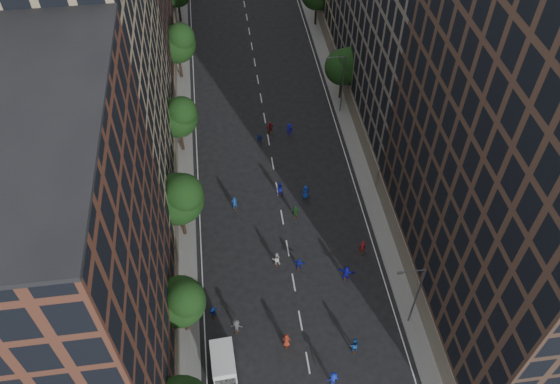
{
  "coord_description": "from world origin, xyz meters",
  "views": [
    {
      "loc": [
        -5.61,
        -13.18,
        48.69
      ],
      "look_at": [
        0.04,
        29.15,
        2.0
      ],
      "focal_mm": 35.0,
      "sensor_mm": 36.0,
      "label": 1
    }
  ],
  "objects_px": {
    "streetlamp_far": "(341,81)",
    "cargo_van": "(224,367)",
    "streetlamp_near": "(415,294)",
    "skater_2": "(354,345)"
  },
  "relations": [
    {
      "from": "streetlamp_far",
      "to": "cargo_van",
      "type": "relative_size",
      "value": 1.85
    },
    {
      "from": "streetlamp_far",
      "to": "cargo_van",
      "type": "height_order",
      "value": "streetlamp_far"
    },
    {
      "from": "streetlamp_near",
      "to": "cargo_van",
      "type": "height_order",
      "value": "streetlamp_near"
    },
    {
      "from": "streetlamp_far",
      "to": "skater_2",
      "type": "xyz_separation_m",
      "value": [
        -5.89,
        -35.25,
        -4.21
      ]
    },
    {
      "from": "streetlamp_near",
      "to": "cargo_van",
      "type": "relative_size",
      "value": 1.85
    },
    {
      "from": "streetlamp_near",
      "to": "skater_2",
      "type": "distance_m",
      "value": 7.58
    },
    {
      "from": "streetlamp_near",
      "to": "cargo_van",
      "type": "bearing_deg",
      "value": -170.55
    },
    {
      "from": "cargo_van",
      "to": "skater_2",
      "type": "distance_m",
      "value": 12.31
    },
    {
      "from": "streetlamp_near",
      "to": "streetlamp_far",
      "type": "relative_size",
      "value": 1.0
    },
    {
      "from": "streetlamp_far",
      "to": "streetlamp_near",
      "type": "bearing_deg",
      "value": -90.0
    }
  ]
}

